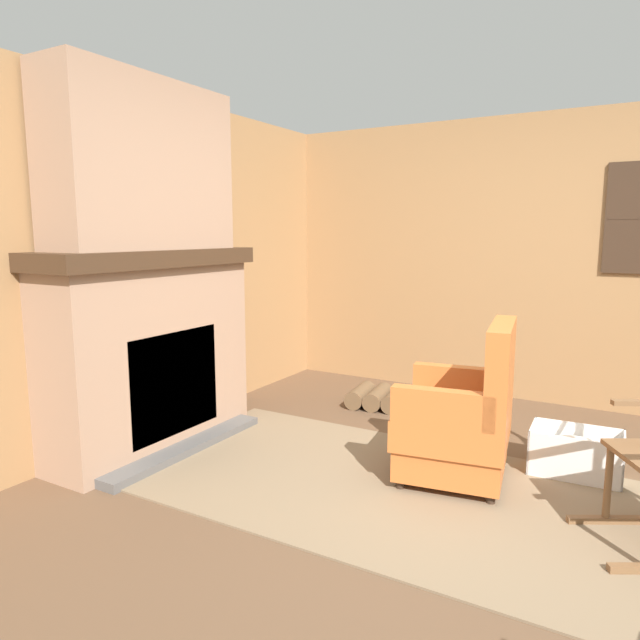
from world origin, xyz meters
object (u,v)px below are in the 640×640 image
Objects in this scene: armchair at (461,422)px; oil_lamp_vase at (99,235)px; laundry_basket at (576,453)px; decorative_plate_on_mantel at (132,229)px; storage_case at (205,238)px; firewood_stack at (378,397)px.

oil_lamp_vase is at bearing 13.76° from armchair.
armchair is 0.75m from laundry_basket.
decorative_plate_on_mantel is at bearing 94.08° from oil_lamp_vase.
laundry_basket is 2.94m from storage_case.
oil_lamp_vase reaches higher than laundry_basket.
oil_lamp_vase is 0.28m from decorative_plate_on_mantel.
oil_lamp_vase is at bearing -85.92° from decorative_plate_on_mantel.
laundry_basket reaches higher than firewood_stack.
laundry_basket is 1.96× the size of storage_case.
oil_lamp_vase is at bearing -154.79° from laundry_basket.
oil_lamp_vase is 0.99× the size of decorative_plate_on_mantel.
oil_lamp_vase is at bearing -90.01° from storage_case.
armchair is 2.42m from decorative_plate_on_mantel.
armchair is at bearing 22.28° from oil_lamp_vase.
firewood_stack is 1.87× the size of oil_lamp_vase.
laundry_basket is at bearing 5.89° from storage_case.
oil_lamp_vase reaches higher than firewood_stack.
decorative_plate_on_mantel reaches higher than storage_case.
laundry_basket is at bearing -23.03° from firewood_stack.
laundry_basket is 3.13m from decorative_plate_on_mantel.
firewood_stack is 2.58m from oil_lamp_vase.
armchair is at bearing -145.73° from laundry_basket.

